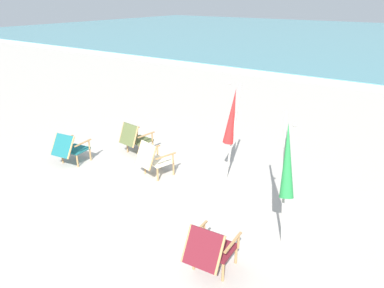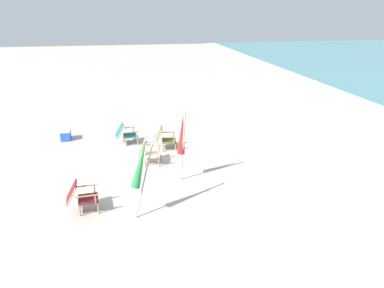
{
  "view_description": "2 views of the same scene",
  "coord_description": "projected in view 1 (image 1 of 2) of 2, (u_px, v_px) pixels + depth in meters",
  "views": [
    {
      "loc": [
        4.81,
        -4.57,
        3.71
      ],
      "look_at": [
        0.29,
        1.73,
        0.6
      ],
      "focal_mm": 35.0,
      "sensor_mm": 36.0,
      "label": 1
    },
    {
      "loc": [
        10.99,
        0.19,
        4.76
      ],
      "look_at": [
        -0.13,
        2.33,
        0.58
      ],
      "focal_mm": 35.0,
      "sensor_mm": 36.0,
      "label": 2
    }
  ],
  "objects": [
    {
      "name": "beach_chair_front_left",
      "position": [
        153.0,
        158.0,
        8.03
      ],
      "size": [
        0.72,
        0.81,
        0.81
      ],
      "color": "beige",
      "rests_on": "ground"
    },
    {
      "name": "beach_chair_far_center",
      "position": [
        70.0,
        148.0,
        8.61
      ],
      "size": [
        0.68,
        0.84,
        0.78
      ],
      "color": "#196066",
      "rests_on": "ground"
    },
    {
      "name": "beach_chair_back_left",
      "position": [
        210.0,
        248.0,
        5.2
      ],
      "size": [
        0.64,
        0.81,
        0.78
      ],
      "color": "maroon",
      "rests_on": "ground"
    },
    {
      "name": "beach_chair_back_right",
      "position": [
        135.0,
        138.0,
        9.18
      ],
      "size": [
        0.65,
        0.75,
        0.81
      ],
      "color": "#515B33",
      "rests_on": "ground"
    },
    {
      "name": "umbrella_furled_red",
      "position": [
        232.0,
        117.0,
        7.58
      ],
      "size": [
        0.4,
        0.36,
        2.12
      ],
      "color": "#B7B2A8",
      "rests_on": "ground"
    },
    {
      "name": "umbrella_furled_green",
      "position": [
        287.0,
        161.0,
        5.74
      ],
      "size": [
        0.52,
        0.71,
        2.03
      ],
      "color": "#B7B2A8",
      "rests_on": "ground"
    },
    {
      "name": "ground_plane",
      "position": [
        129.0,
        195.0,
        7.43
      ],
      "size": [
        80.0,
        80.0,
        0.0
      ],
      "primitive_type": "plane",
      "color": "#B2AAA0"
    },
    {
      "name": "surf_band",
      "position": [
        327.0,
        81.0,
        17.01
      ],
      "size": [
        80.0,
        1.1,
        0.06
      ],
      "primitive_type": "cube",
      "color": "white",
      "rests_on": "ground"
    }
  ]
}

